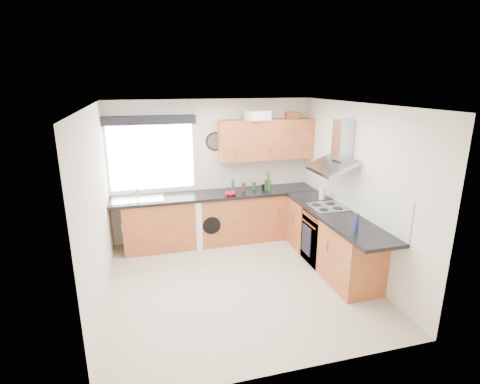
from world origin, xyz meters
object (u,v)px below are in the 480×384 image
object	(u,v)px
oven	(325,236)
washing_machine	(208,220)
upper_cabinets	(267,139)
extractor_hood	(337,152)

from	to	relation	value
oven	washing_machine	bearing A→B (deg)	143.52
oven	upper_cabinets	world-z (taller)	upper_cabinets
oven	extractor_hood	distance (m)	1.35
extractor_hood	upper_cabinets	world-z (taller)	upper_cabinets
upper_cabinets	washing_machine	world-z (taller)	upper_cabinets
oven	extractor_hood	bearing A→B (deg)	-0.00
oven	washing_machine	size ratio (longest dim) A/B	0.99
extractor_hood	washing_machine	bearing A→B (deg)	145.12
extractor_hood	upper_cabinets	size ratio (longest dim) A/B	0.46
washing_machine	upper_cabinets	bearing A→B (deg)	0.02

